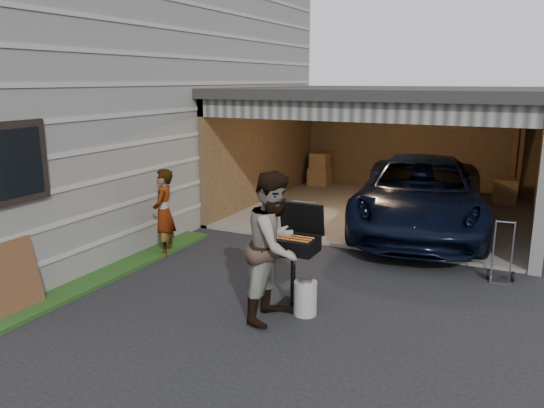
{
  "coord_description": "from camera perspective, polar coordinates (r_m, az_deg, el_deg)",
  "views": [
    {
      "loc": [
        3.62,
        -5.59,
        3.07
      ],
      "look_at": [
        0.04,
        1.76,
        1.15
      ],
      "focal_mm": 35.0,
      "sensor_mm": 36.0,
      "label": 1
    }
  ],
  "objects": [
    {
      "name": "ground",
      "position": [
        7.33,
        -6.44,
        -11.62
      ],
      "size": [
        80.0,
        80.0,
        0.0
      ],
      "primitive_type": "plane",
      "color": "black",
      "rests_on": "ground"
    },
    {
      "name": "house",
      "position": [
        13.59,
        -19.49,
        11.14
      ],
      "size": [
        7.0,
        11.0,
        5.5
      ],
      "primitive_type": "cube",
      "color": "#474744",
      "rests_on": "ground"
    },
    {
      "name": "groundcover_strip",
      "position": [
        8.05,
        -24.36,
        -10.22
      ],
      "size": [
        0.5,
        8.0,
        0.06
      ],
      "primitive_type": "cube",
      "color": "#193814",
      "rests_on": "ground"
    },
    {
      "name": "garage",
      "position": [
        12.76,
        13.04,
        7.49
      ],
      "size": [
        6.8,
        6.3,
        2.9
      ],
      "color": "#605E59",
      "rests_on": "ground"
    },
    {
      "name": "minivan",
      "position": [
        11.2,
        15.68,
        0.71
      ],
      "size": [
        3.22,
        5.62,
        1.48
      ],
      "primitive_type": "imported",
      "rotation": [
        0.0,
        0.0,
        0.15
      ],
      "color": "black",
      "rests_on": "ground"
    },
    {
      "name": "woman",
      "position": [
        9.59,
        -11.56,
        -0.89
      ],
      "size": [
        0.55,
        0.66,
        1.55
      ],
      "primitive_type": "imported",
      "rotation": [
        0.0,
        0.0,
        -1.2
      ],
      "color": "silver",
      "rests_on": "ground"
    },
    {
      "name": "man",
      "position": [
        6.84,
        0.29,
        -4.57
      ],
      "size": [
        0.76,
        0.96,
        1.96
      ],
      "primitive_type": "imported",
      "rotation": [
        0.0,
        0.0,
        1.58
      ],
      "color": "#502A1F",
      "rests_on": "ground"
    },
    {
      "name": "bbq_grill",
      "position": [
        7.2,
        2.42,
        -4.72
      ],
      "size": [
        0.64,
        0.56,
        1.43
      ],
      "color": "black",
      "rests_on": "ground"
    },
    {
      "name": "propane_tank",
      "position": [
        7.19,
        3.6,
        -10.07
      ],
      "size": [
        0.38,
        0.38,
        0.46
      ],
      "primitive_type": "cylinder",
      "rotation": [
        0.0,
        0.0,
        -0.28
      ],
      "color": "#B1B2AD",
      "rests_on": "ground"
    },
    {
      "name": "plywood_panel",
      "position": [
        7.88,
        -26.54,
        -7.22
      ],
      "size": [
        0.26,
        0.92,
        1.02
      ],
      "primitive_type": "cube",
      "rotation": [
        0.0,
        -0.21,
        0.0
      ],
      "color": "#54331D",
      "rests_on": "ground"
    },
    {
      "name": "hand_truck",
      "position": [
        9.04,
        23.4,
        -6.51
      ],
      "size": [
        0.41,
        0.32,
        0.97
      ],
      "rotation": [
        0.0,
        0.0,
        0.09
      ],
      "color": "slate",
      "rests_on": "ground"
    }
  ]
}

